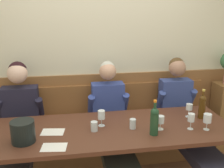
% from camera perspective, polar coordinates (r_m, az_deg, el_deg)
% --- Properties ---
extents(room_wall_back, '(6.80, 0.08, 2.80)m').
position_cam_1_polar(room_wall_back, '(3.38, -2.42, 7.81)').
color(room_wall_back, beige).
rests_on(room_wall_back, ground).
extents(wood_wainscot_panel, '(6.80, 0.03, 1.07)m').
position_cam_1_polar(wood_wainscot_panel, '(3.56, -2.14, -6.25)').
color(wood_wainscot_panel, brown).
rests_on(wood_wainscot_panel, ground).
extents(wall_bench, '(2.65, 0.42, 0.94)m').
position_cam_1_polar(wall_bench, '(3.47, -1.64, -11.42)').
color(wall_bench, brown).
rests_on(wall_bench, ground).
extents(dining_table, '(2.35, 0.85, 0.75)m').
position_cam_1_polar(dining_table, '(2.70, 0.29, -10.62)').
color(dining_table, '#522C1D').
rests_on(dining_table, ground).
extents(person_right_seat, '(0.51, 1.27, 1.30)m').
position_cam_1_polar(person_right_seat, '(3.01, -19.37, -9.49)').
color(person_right_seat, '#2F292F').
rests_on(person_right_seat, ground).
extents(person_center_left_seat, '(0.48, 1.26, 1.27)m').
position_cam_1_polar(person_center_left_seat, '(3.00, 0.17, -9.11)').
color(person_center_left_seat, '#25283C').
rests_on(person_center_left_seat, ground).
extents(person_left_seat, '(0.48, 1.26, 1.29)m').
position_cam_1_polar(person_left_seat, '(3.24, 15.32, -7.53)').
color(person_left_seat, '#30253C').
rests_on(person_left_seat, ground).
extents(ice_bucket, '(0.21, 0.21, 0.19)m').
position_cam_1_polar(ice_bucket, '(2.49, -18.23, -9.49)').
color(ice_bucket, black).
rests_on(ice_bucket, dining_table).
extents(wine_bottle_amber_mid, '(0.07, 0.07, 0.32)m').
position_cam_1_polar(wine_bottle_amber_mid, '(2.98, 18.44, -4.38)').
color(wine_bottle_amber_mid, '#482C0D').
rests_on(wine_bottle_amber_mid, dining_table).
extents(wine_bottle_clear_water, '(0.08, 0.08, 0.34)m').
position_cam_1_polar(wine_bottle_clear_water, '(2.51, 8.90, -7.55)').
color(wine_bottle_clear_water, '#1D3E26').
rests_on(wine_bottle_clear_water, dining_table).
extents(wine_glass_right_end, '(0.07, 0.07, 0.16)m').
position_cam_1_polar(wine_glass_right_end, '(2.67, -2.24, -6.65)').
color(wine_glass_right_end, silver).
rests_on(wine_glass_right_end, dining_table).
extents(wine_glass_mid_right, '(0.07, 0.07, 0.14)m').
position_cam_1_polar(wine_glass_mid_right, '(2.64, 10.16, -7.52)').
color(wine_glass_mid_right, silver).
rests_on(wine_glass_mid_right, dining_table).
extents(wine_glass_center_front, '(0.06, 0.06, 0.16)m').
position_cam_1_polar(wine_glass_center_front, '(2.70, 16.36, -6.91)').
color(wine_glass_center_front, silver).
rests_on(wine_glass_center_front, dining_table).
extents(wine_glass_center_rear, '(0.07, 0.07, 0.14)m').
position_cam_1_polar(wine_glass_center_rear, '(2.99, 15.93, -4.79)').
color(wine_glass_center_rear, silver).
rests_on(wine_glass_center_rear, dining_table).
extents(wine_glass_near_bucket, '(0.08, 0.08, 0.16)m').
position_cam_1_polar(wine_glass_near_bucket, '(2.74, 19.44, -6.86)').
color(wine_glass_near_bucket, silver).
rests_on(wine_glass_near_bucket, dining_table).
extents(water_tumbler_right, '(0.06, 0.06, 0.10)m').
position_cam_1_polar(water_tumbler_right, '(2.64, 4.39, -8.34)').
color(water_tumbler_right, silver).
rests_on(water_tumbler_right, dining_table).
extents(water_tumbler_center, '(0.07, 0.07, 0.09)m').
position_cam_1_polar(water_tumbler_center, '(2.59, -3.77, -8.87)').
color(water_tumbler_center, silver).
rests_on(water_tumbler_center, dining_table).
extents(tasting_sheet_left_guest, '(0.23, 0.18, 0.00)m').
position_cam_1_polar(tasting_sheet_left_guest, '(2.38, -12.09, -12.87)').
color(tasting_sheet_left_guest, white).
rests_on(tasting_sheet_left_guest, dining_table).
extents(tasting_sheet_right_guest, '(0.23, 0.18, 0.00)m').
position_cam_1_polar(tasting_sheet_right_guest, '(2.64, -12.34, -9.83)').
color(tasting_sheet_right_guest, white).
rests_on(tasting_sheet_right_guest, dining_table).
extents(corner_pedestal, '(0.28, 0.28, 0.91)m').
position_cam_1_polar(corner_pedestal, '(3.97, 22.39, -6.31)').
color(corner_pedestal, brown).
rests_on(corner_pedestal, ground).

